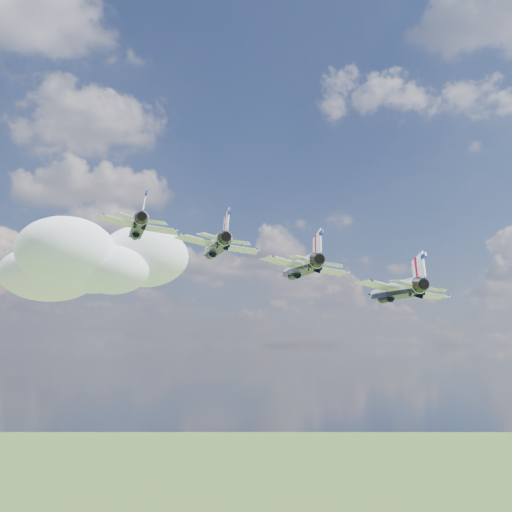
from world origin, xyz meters
name	(u,v)px	position (x,y,z in m)	size (l,w,h in m)	color
cloud_far	(109,262)	(15.74, 196.01, 165.01)	(62.43, 49.05, 24.53)	white
jet_0	(138,227)	(-10.09, 31.49, 148.43)	(9.51, 14.08, 4.20)	white
jet_1	(215,246)	(-2.10, 24.45, 145.44)	(9.51, 14.08, 4.20)	white
jet_2	(299,267)	(5.88, 17.41, 142.44)	(9.51, 14.08, 4.20)	white
jet_3	(393,290)	(13.86, 10.38, 139.45)	(9.51, 14.08, 4.20)	silver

